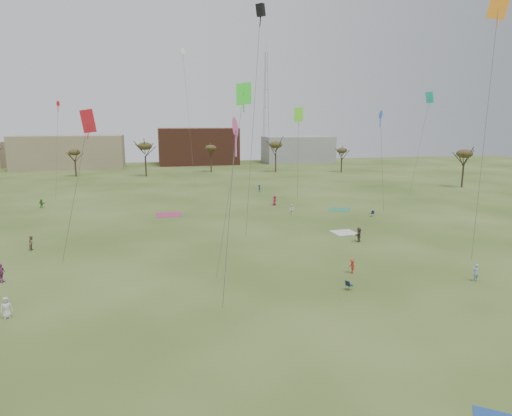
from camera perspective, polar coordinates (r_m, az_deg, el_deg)
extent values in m
plane|color=#324A17|center=(36.71, 4.36, -12.03)|extent=(260.00, 260.00, 0.00)
imported|color=silver|center=(38.50, -29.39, -11.07)|extent=(0.92, 0.76, 1.62)
imported|color=#7F6D51|center=(56.55, -26.81, -4.00)|extent=(0.70, 0.86, 1.65)
imported|color=#4D3D37|center=(55.23, 13.05, -3.34)|extent=(1.51, 1.56, 1.78)
imported|color=red|center=(44.00, 12.21, -7.28)|extent=(0.60, 0.96, 1.42)
imported|color=#7DA3D1|center=(45.59, 26.34, -7.43)|extent=(0.65, 0.49, 1.62)
imported|color=#9C4182|center=(46.69, -29.91, -7.24)|extent=(0.72, 1.13, 1.78)
imported|color=white|center=(69.85, 4.63, -0.18)|extent=(0.91, 0.94, 1.52)
imported|color=#2C832B|center=(83.04, -25.81, 0.52)|extent=(1.36, 1.15, 1.47)
imported|color=#9C1A3E|center=(77.11, 2.39, 0.97)|extent=(0.95, 0.93, 1.65)
imported|color=navy|center=(91.40, 0.42, 2.53)|extent=(0.57, 0.98, 1.51)
cube|color=silver|center=(59.52, 11.26, -3.11)|extent=(3.14, 3.14, 0.03)
cube|color=#AF3561|center=(70.71, -11.14, -0.85)|extent=(3.98, 3.98, 0.03)
cube|color=#30865E|center=(74.65, 10.65, -0.20)|extent=(4.59, 4.59, 0.03)
cube|color=#141F39|center=(39.88, 11.87, -9.67)|extent=(0.67, 0.67, 0.04)
cube|color=#141F39|center=(39.63, 11.67, -9.44)|extent=(0.34, 0.51, 0.44)
cube|color=#141B38|center=(70.39, 14.64, -0.71)|extent=(0.65, 0.65, 0.04)
cube|color=#141B38|center=(70.52, 14.77, -0.50)|extent=(0.30, 0.51, 0.44)
cube|color=red|center=(43.51, -20.75, 10.39)|extent=(1.05, 1.05, 2.05)
cube|color=red|center=(43.51, -20.68, 9.44)|extent=(0.08, 0.08, 1.85)
cylinder|color=#4C4C51|center=(44.85, -22.23, 1.61)|extent=(3.47, 1.21, 13.50)
cube|color=#2FD125|center=(41.07, -1.58, 14.45)|extent=(1.02, 1.02, 2.00)
cube|color=#2FD125|center=(41.04, -1.58, 13.47)|extent=(0.08, 0.08, 1.80)
cylinder|color=#4C4C51|center=(39.40, -3.33, 2.99)|extent=(3.29, 3.50, 15.91)
cone|color=#FF50B0|center=(31.95, -2.61, 10.35)|extent=(1.44, 0.10, 1.44)
cube|color=#FF50B0|center=(31.97, -2.59, 8.71)|extent=(0.08, 0.08, 2.36)
cylinder|color=#4C4C51|center=(32.10, -3.48, -1.43)|extent=(1.35, 1.05, 13.10)
cube|color=orange|center=(50.23, 28.67, 21.80)|extent=(1.16, 1.16, 2.27)
cube|color=orange|center=(50.07, 28.58, 20.92)|extent=(0.08, 0.08, 2.04)
cylinder|color=#4C4C51|center=(48.29, 27.26, 8.07)|extent=(1.32, 1.27, 23.93)
cube|color=black|center=(51.07, 0.59, 24.06)|extent=(0.73, 0.73, 1.26)
cube|color=black|center=(50.92, 0.59, 23.26)|extent=(0.08, 0.08, 1.88)
cylinder|color=#4C4C51|center=(50.53, -0.42, 9.94)|extent=(1.36, 1.89, 24.95)
cone|color=blue|center=(65.53, 15.67, 11.46)|extent=(1.19, 0.09, 1.19)
cube|color=blue|center=(65.52, 15.64, 10.80)|extent=(0.08, 0.08, 1.95)
cylinder|color=#4C4C51|center=(67.23, 15.87, 5.30)|extent=(2.46, 1.93, 14.36)
cube|color=#6BE426|center=(76.55, 5.48, 11.85)|extent=(1.21, 1.21, 2.38)
cube|color=#6BE426|center=(76.54, 5.47, 11.23)|extent=(0.08, 0.08, 2.14)
cylinder|color=#4C4C51|center=(77.70, 5.41, 6.47)|extent=(0.69, 1.74, 14.55)
cone|color=red|center=(88.39, -24.07, 12.13)|extent=(0.98, 0.07, 0.98)
cube|color=red|center=(88.37, -24.04, 11.73)|extent=(0.08, 0.08, 1.61)
cylinder|color=#4C4C51|center=(86.42, -24.19, 6.67)|extent=(0.89, 4.44, 16.52)
cube|color=teal|center=(87.95, 21.37, 13.08)|extent=(1.04, 1.04, 2.03)
cube|color=teal|center=(87.92, 21.34, 12.62)|extent=(0.08, 0.08, 1.83)
cylinder|color=#4C4C51|center=(86.66, 20.23, 7.35)|extent=(3.36, 1.01, 17.66)
cube|color=white|center=(94.73, -9.40, 19.23)|extent=(0.72, 0.72, 1.23)
cube|color=white|center=(94.63, -9.39, 18.80)|extent=(0.08, 0.08, 1.84)
cylinder|color=#4C4C51|center=(91.67, -8.60, 11.03)|extent=(1.43, 4.32, 27.11)
cylinder|color=#3A2B1E|center=(126.29, -22.14, 4.74)|extent=(0.40, 0.40, 4.32)
ellipsoid|color=#473D1E|center=(125.95, -22.28, 6.63)|extent=(3.02, 3.02, 1.58)
cylinder|color=#3A2B1E|center=(120.72, -13.95, 5.23)|extent=(0.40, 0.40, 5.40)
ellipsoid|color=#473D1E|center=(120.33, -14.07, 7.70)|extent=(3.78, 3.78, 1.98)
cylinder|color=#3A2B1E|center=(127.77, -5.79, 5.65)|extent=(0.40, 0.40, 4.68)
ellipsoid|color=#473D1E|center=(127.42, -5.83, 7.67)|extent=(3.28, 3.28, 1.72)
cylinder|color=#3A2B1E|center=(127.42, 2.54, 5.81)|extent=(0.40, 0.40, 5.28)
ellipsoid|color=#473D1E|center=(127.05, 2.56, 8.11)|extent=(3.70, 3.70, 1.94)
cylinder|color=#3A2B1E|center=(128.89, 10.91, 5.45)|extent=(0.40, 0.40, 4.20)
ellipsoid|color=#473D1E|center=(128.56, 10.97, 7.25)|extent=(2.94, 2.94, 1.54)
cylinder|color=#3A2B1E|center=(107.80, 24.98, 3.75)|extent=(0.40, 0.40, 5.04)
ellipsoid|color=#473D1E|center=(107.37, 25.19, 6.33)|extent=(3.53, 3.53, 1.85)
cube|color=#937F60|center=(149.49, -22.80, 6.66)|extent=(32.00, 14.00, 10.00)
cube|color=brown|center=(153.14, -7.47, 7.89)|extent=(26.00, 16.00, 12.00)
cube|color=gray|center=(158.66, 5.40, 7.50)|extent=(24.00, 12.00, 9.00)
cylinder|color=#9EA3A8|center=(162.52, 1.58, 12.74)|extent=(0.16, 0.16, 38.00)
cylinder|color=#9EA3A8|center=(162.94, 1.03, 12.74)|extent=(0.16, 0.16, 38.00)
cylinder|color=#9EA3A8|center=(161.43, 1.17, 12.75)|extent=(0.16, 0.16, 38.00)
cylinder|color=#9EA3A8|center=(164.16, 1.29, 19.92)|extent=(0.10, 0.10, 3.00)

